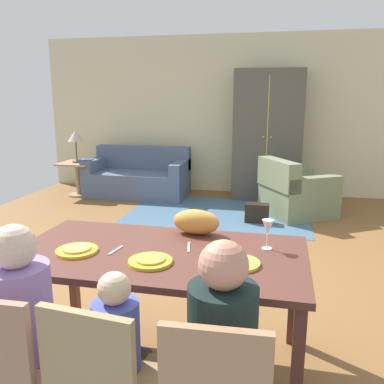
{
  "coord_description": "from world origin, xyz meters",
  "views": [
    {
      "loc": [
        0.8,
        -3.61,
        1.67
      ],
      "look_at": [
        0.04,
        -0.2,
        0.85
      ],
      "focal_mm": 38.03,
      "sensor_mm": 36.0,
      "label": 1
    }
  ],
  "objects_px": {
    "dining_chair_man": "(6,364)",
    "plate_near_man": "(77,251)",
    "handbag": "(257,213)",
    "plate_near_woman": "(238,263)",
    "dining_table": "(160,262)",
    "side_table": "(78,174)",
    "wine_glass": "(268,228)",
    "dining_chair_child": "(103,379)",
    "book_lower": "(88,161)",
    "armchair": "(295,194)",
    "armoire": "(268,136)",
    "table_lamp": "(75,137)",
    "person_man": "(28,338)",
    "person_child": "(121,367)",
    "cat": "(196,222)",
    "plate_near_child": "(150,261)",
    "person_woman": "(222,365)",
    "couch": "(138,178)",
    "book_upper": "(86,160)"
  },
  "relations": [
    {
      "from": "dining_chair_man",
      "to": "plate_near_man",
      "type": "bearing_deg",
      "value": 90.18
    },
    {
      "from": "handbag",
      "to": "plate_near_woman",
      "type": "bearing_deg",
      "value": -88.68
    },
    {
      "from": "dining_table",
      "to": "side_table",
      "type": "relative_size",
      "value": 3.03
    },
    {
      "from": "wine_glass",
      "to": "side_table",
      "type": "height_order",
      "value": "wine_glass"
    },
    {
      "from": "dining_chair_child",
      "to": "book_lower",
      "type": "height_order",
      "value": "dining_chair_child"
    },
    {
      "from": "dining_table",
      "to": "handbag",
      "type": "distance_m",
      "value": 3.23
    },
    {
      "from": "wine_glass",
      "to": "handbag",
      "type": "relative_size",
      "value": 0.58
    },
    {
      "from": "dining_table",
      "to": "book_lower",
      "type": "xyz_separation_m",
      "value": [
        -2.52,
        4.11,
        -0.09
      ]
    },
    {
      "from": "wine_glass",
      "to": "armchair",
      "type": "distance_m",
      "value": 3.51
    },
    {
      "from": "dining_chair_child",
      "to": "armoire",
      "type": "xyz_separation_m",
      "value": [
        0.47,
        5.41,
        0.56
      ]
    },
    {
      "from": "table_lamp",
      "to": "side_table",
      "type": "bearing_deg",
      "value": 0.0
    },
    {
      "from": "person_man",
      "to": "handbag",
      "type": "bearing_deg",
      "value": 76.79
    },
    {
      "from": "dining_chair_man",
      "to": "plate_near_woman",
      "type": "bearing_deg",
      "value": 36.87
    },
    {
      "from": "wine_glass",
      "to": "handbag",
      "type": "xyz_separation_m",
      "value": [
        -0.22,
        2.98,
        -0.76
      ]
    },
    {
      "from": "book_lower",
      "to": "handbag",
      "type": "relative_size",
      "value": 0.69
    },
    {
      "from": "person_child",
      "to": "cat",
      "type": "height_order",
      "value": "cat"
    },
    {
      "from": "person_child",
      "to": "cat",
      "type": "relative_size",
      "value": 2.89
    },
    {
      "from": "wine_glass",
      "to": "plate_near_woman",
      "type": "bearing_deg",
      "value": -118.09
    },
    {
      "from": "armchair",
      "to": "armoire",
      "type": "distance_m",
      "value": 1.29
    },
    {
      "from": "plate_near_child",
      "to": "person_woman",
      "type": "bearing_deg",
      "value": -44.18
    },
    {
      "from": "plate_near_man",
      "to": "book_lower",
      "type": "relative_size",
      "value": 1.14
    },
    {
      "from": "dining_chair_child",
      "to": "couch",
      "type": "relative_size",
      "value": 0.51
    },
    {
      "from": "plate_near_woman",
      "to": "dining_chair_child",
      "type": "height_order",
      "value": "dining_chair_child"
    },
    {
      "from": "wine_glass",
      "to": "couch",
      "type": "xyz_separation_m",
      "value": [
        -2.34,
        4.13,
        -0.59
      ]
    },
    {
      "from": "plate_near_child",
      "to": "dining_chair_child",
      "type": "xyz_separation_m",
      "value": [
        -0.01,
        -0.64,
        -0.28
      ]
    },
    {
      "from": "dining_chair_child",
      "to": "person_man",
      "type": "bearing_deg",
      "value": 159.83
    },
    {
      "from": "armoire",
      "to": "person_woman",
      "type": "bearing_deg",
      "value": -89.77
    },
    {
      "from": "armoire",
      "to": "cat",
      "type": "bearing_deg",
      "value": -94.22
    },
    {
      "from": "person_woman",
      "to": "side_table",
      "type": "distance_m",
      "value": 5.68
    },
    {
      "from": "person_child",
      "to": "plate_near_woman",
      "type": "bearing_deg",
      "value": 49.06
    },
    {
      "from": "dining_chair_man",
      "to": "wine_glass",
      "type": "bearing_deg",
      "value": 42.01
    },
    {
      "from": "person_woman",
      "to": "side_table",
      "type": "relative_size",
      "value": 1.91
    },
    {
      "from": "plate_near_woman",
      "to": "couch",
      "type": "relative_size",
      "value": 0.15
    },
    {
      "from": "wine_glass",
      "to": "armchair",
      "type": "xyz_separation_m",
      "value": [
        0.28,
        3.45,
        -0.57
      ]
    },
    {
      "from": "cat",
      "to": "plate_near_child",
      "type": "bearing_deg",
      "value": -101.12
    },
    {
      "from": "dining_chair_man",
      "to": "side_table",
      "type": "height_order",
      "value": "dining_chair_man"
    },
    {
      "from": "dining_chair_child",
      "to": "side_table",
      "type": "height_order",
      "value": "dining_chair_child"
    },
    {
      "from": "dining_table",
      "to": "person_man",
      "type": "distance_m",
      "value": 0.83
    },
    {
      "from": "table_lamp",
      "to": "plate_near_child",
      "type": "bearing_deg",
      "value": -57.44
    },
    {
      "from": "dining_table",
      "to": "armchair",
      "type": "bearing_deg",
      "value": 75.89
    },
    {
      "from": "plate_near_child",
      "to": "book_lower",
      "type": "xyz_separation_m",
      "value": [
        -2.52,
        4.29,
        -0.18
      ]
    },
    {
      "from": "plate_near_woman",
      "to": "book_upper",
      "type": "xyz_separation_m",
      "value": [
        -3.03,
        4.16,
        -0.15
      ]
    },
    {
      "from": "person_woman",
      "to": "cat",
      "type": "xyz_separation_m",
      "value": [
        -0.33,
        1.01,
        0.33
      ]
    },
    {
      "from": "person_man",
      "to": "person_child",
      "type": "relative_size",
      "value": 1.2
    },
    {
      "from": "dining_chair_child",
      "to": "table_lamp",
      "type": "relative_size",
      "value": 1.61
    },
    {
      "from": "handbag",
      "to": "book_lower",
      "type": "bearing_deg",
      "value": 161.94
    },
    {
      "from": "plate_near_child",
      "to": "person_man",
      "type": "height_order",
      "value": "person_man"
    },
    {
      "from": "person_child",
      "to": "armoire",
      "type": "height_order",
      "value": "armoire"
    },
    {
      "from": "couch",
      "to": "book_lower",
      "type": "bearing_deg",
      "value": -166.15
    },
    {
      "from": "dining_chair_man",
      "to": "person_child",
      "type": "bearing_deg",
      "value": 19.33
    }
  ]
}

